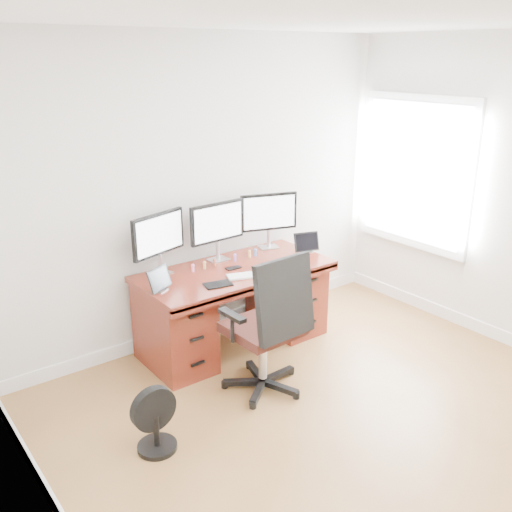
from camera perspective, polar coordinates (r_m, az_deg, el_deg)
ground at (r=4.15m, az=13.26°, el=-18.22°), size 4.50×4.50×0.00m
back_wall at (r=5.13m, az=-5.09°, el=6.47°), size 4.00×0.10×2.70m
desk at (r=5.10m, az=-2.25°, el=-4.82°), size 1.70×0.80×0.75m
office_chair at (r=4.43m, az=1.16°, el=-9.13°), size 0.66×0.63×1.14m
floor_fan at (r=3.97m, az=-10.02°, el=-15.91°), size 0.31×0.27×0.46m
monitor_left at (r=4.77m, az=-9.73°, el=1.96°), size 0.54×0.19×0.53m
monitor_center at (r=5.04m, az=-3.90°, el=3.18°), size 0.55×0.15×0.53m
monitor_right at (r=5.37m, az=1.29°, el=4.24°), size 0.53×0.21×0.53m
tablet_left at (r=4.51m, az=-9.57°, el=-2.45°), size 0.25×0.16×0.19m
tablet_right at (r=5.34m, az=5.13°, el=1.26°), size 0.25×0.14×0.19m
keyboard at (r=4.76m, az=-1.07°, el=-1.97°), size 0.33×0.22×0.01m
trackpad at (r=4.90m, az=1.55°, el=-1.39°), size 0.13×0.13×0.01m
drawing_tablet at (r=4.60m, az=-3.83°, el=-2.85°), size 0.24×0.18×0.01m
phone at (r=4.94m, az=-2.29°, el=-1.21°), size 0.13×0.07×0.01m
figurine_pink at (r=4.88m, az=-6.33°, el=-1.15°), size 0.03×0.03×0.07m
figurine_yellow at (r=4.93m, az=-5.17°, el=-0.86°), size 0.03×0.03×0.07m
figurine_brown at (r=4.98m, az=-4.16°, el=-0.61°), size 0.03×0.03×0.07m
figurine_purple at (r=5.10m, az=-2.12°, el=-0.11°), size 0.03×0.03×0.07m
figurine_orange at (r=5.19m, az=-0.66°, el=0.25°), size 0.03×0.03×0.07m
figurine_blue at (r=5.22m, az=-0.07°, el=0.40°), size 0.03×0.03×0.07m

